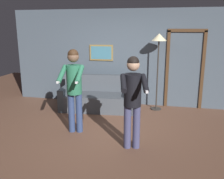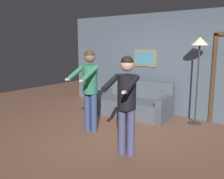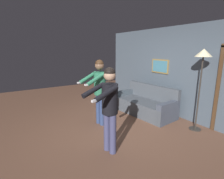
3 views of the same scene
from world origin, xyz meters
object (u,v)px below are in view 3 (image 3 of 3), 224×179
at_px(person_standing_left, 99,86).
at_px(person_standing_right, 109,103).
at_px(torchiere_lamp, 203,61).
at_px(couch, 145,105).

distance_m(person_standing_left, person_standing_right, 1.32).
xyz_separation_m(torchiere_lamp, person_standing_right, (-0.32, -2.32, -0.70)).
relative_size(couch, person_standing_left, 1.15).
distance_m(torchiere_lamp, person_standing_right, 2.44).
height_order(torchiere_lamp, person_standing_right, torchiere_lamp).
xyz_separation_m(torchiere_lamp, person_standing_left, (-1.56, -1.86, -0.66)).
distance_m(couch, person_standing_right, 2.46).
height_order(couch, person_standing_left, person_standing_left).
xyz_separation_m(couch, person_standing_right, (1.20, -2.03, 0.72)).
distance_m(torchiere_lamp, person_standing_left, 2.51).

